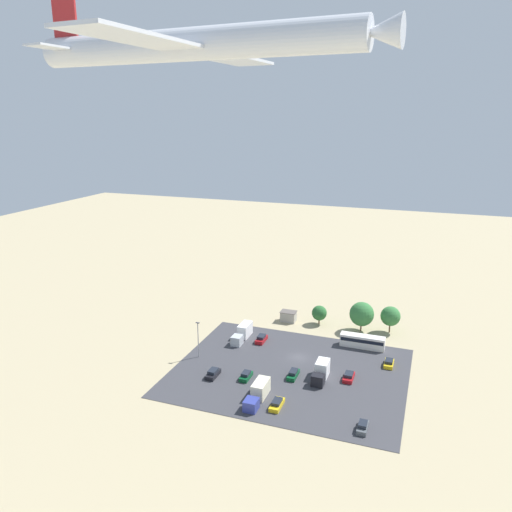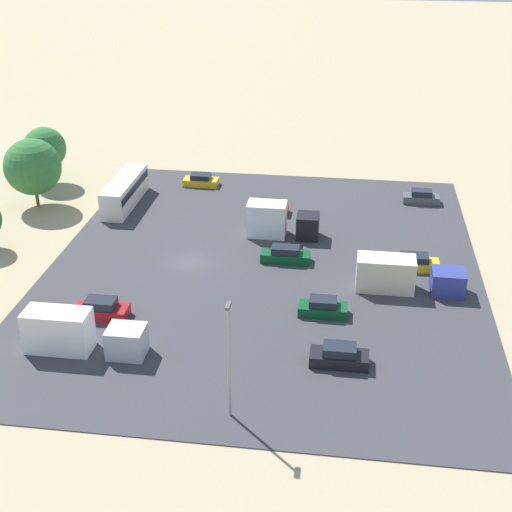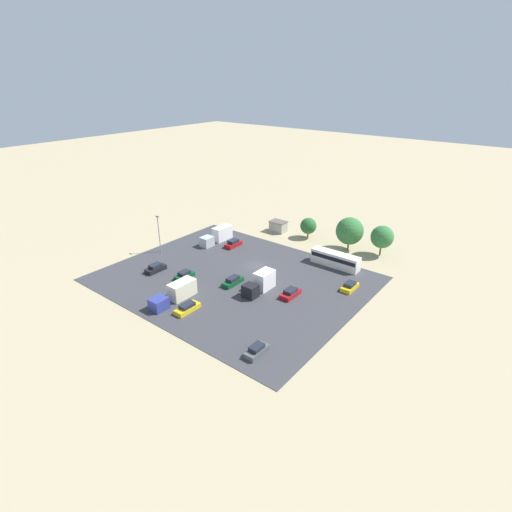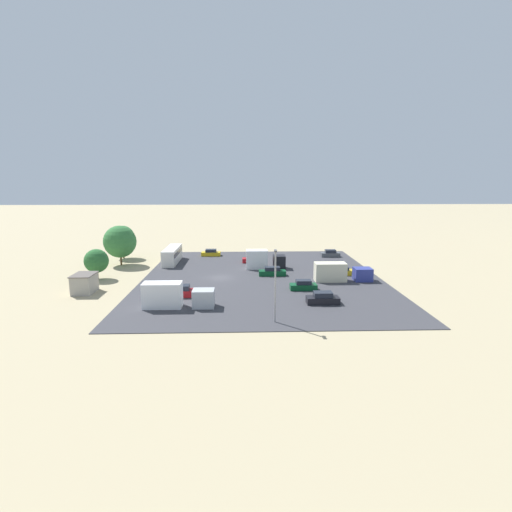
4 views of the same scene
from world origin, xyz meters
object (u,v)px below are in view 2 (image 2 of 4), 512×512
(parked_car_3, at_px, (101,310))
(parked_car_5, at_px, (421,197))
(parked_car_1, at_px, (285,255))
(parked_car_7, at_px, (201,181))
(bus, at_px, (125,190))
(parked_truck_1, at_px, (78,334))
(parked_car_2, at_px, (268,208))
(parked_car_4, at_px, (414,263))
(parked_truck_0, at_px, (278,221))
(parked_car_0, at_px, (339,356))
(parked_car_6, at_px, (323,308))
(parked_truck_2, at_px, (403,276))

(parked_car_3, xyz_separation_m, parked_car_5, (-28.67, 27.69, -0.05))
(parked_car_1, xyz_separation_m, parked_car_7, (-18.56, -12.05, -0.05))
(bus, distance_m, parked_truck_1, 29.12)
(parked_car_2, bearing_deg, parked_car_4, -126.45)
(parked_truck_0, height_order, parked_truck_1, parked_truck_0)
(bus, xyz_separation_m, parked_truck_1, (28.65, 5.19, -0.11))
(bus, distance_m, parked_truck_0, 18.89)
(parked_car_0, height_order, parked_car_6, parked_car_0)
(parked_car_1, height_order, parked_car_4, parked_car_1)
(parked_car_0, height_order, parked_car_5, parked_car_0)
(parked_car_1, xyz_separation_m, parked_car_6, (9.19, 4.03, -0.02))
(parked_car_5, distance_m, parked_truck_1, 43.61)
(parked_car_6, distance_m, parked_truck_0, 15.82)
(parked_car_2, distance_m, parked_car_3, 25.75)
(parked_car_0, height_order, parked_car_2, parked_car_0)
(parked_car_4, height_order, parked_truck_2, parked_truck_2)
(parked_car_0, relative_size, parked_truck_0, 0.60)
(parked_car_0, distance_m, parked_car_2, 28.65)
(parked_car_6, height_order, parked_truck_2, parked_truck_2)
(parked_car_7, distance_m, parked_truck_1, 35.65)
(bus, height_order, parked_truck_2, parked_truck_2)
(bus, bearing_deg, parked_car_1, -31.17)
(parked_car_1, xyz_separation_m, parked_truck_0, (-5.67, -1.31, 0.96))
(parked_car_6, height_order, parked_car_7, parked_car_6)
(parked_car_0, relative_size, parked_car_6, 1.08)
(parked_car_1, xyz_separation_m, parked_truck_2, (4.08, 10.71, 0.75))
(parked_car_3, bearing_deg, parked_car_0, 78.45)
(parked_car_1, bearing_deg, parked_car_6, 23.71)
(parked_car_7, bearing_deg, parked_truck_0, -140.23)
(parked_car_4, xyz_separation_m, parked_truck_1, (17.19, -26.00, 0.92))
(parked_car_6, height_order, parked_truck_0, parked_truck_0)
(parked_car_0, height_order, parked_car_7, parked_car_0)
(parked_car_6, bearing_deg, parked_truck_0, -160.20)
(parked_car_0, relative_size, parked_car_4, 0.94)
(parked_car_6, xyz_separation_m, parked_car_7, (-27.75, -16.08, -0.03))
(parked_car_7, bearing_deg, parked_truck_1, 176.79)
(parked_truck_1, height_order, parked_truck_2, parked_truck_1)
(parked_car_4, relative_size, parked_car_6, 1.15)
(parked_car_5, bearing_deg, parked_car_7, 85.62)
(parked_car_1, relative_size, parked_car_5, 1.16)
(parked_car_4, relative_size, parked_car_7, 1.13)
(parked_car_1, distance_m, parked_truck_2, 11.49)
(parked_car_1, xyz_separation_m, parked_truck_1, (17.01, -14.04, 0.87))
(parked_car_4, height_order, parked_truck_0, parked_truck_0)
(parked_car_1, bearing_deg, parked_car_2, -164.94)
(parked_car_5, relative_size, parked_car_6, 0.99)
(parked_car_5, xyz_separation_m, parked_truck_1, (33.60, -27.78, 0.88))
(parked_car_0, xyz_separation_m, parked_truck_0, (-21.75, -6.93, 0.93))
(parked_car_1, relative_size, parked_car_2, 1.07)
(parked_car_1, xyz_separation_m, parked_car_5, (-16.59, 13.74, -0.00))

